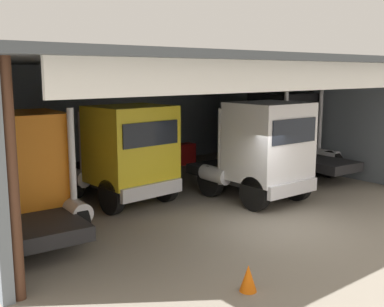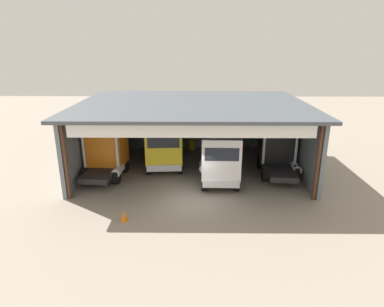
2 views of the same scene
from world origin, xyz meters
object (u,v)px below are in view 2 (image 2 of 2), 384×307
object	(u,v)px
tool_cart	(238,147)
traffic_cone	(124,216)
truck_white_center_left_bay	(220,159)
truck_orange_left_bay	(106,151)
truck_black_center_right_bay	(278,148)
oil_drum	(192,144)
truck_yellow_center_bay	(164,147)

from	to	relation	value
tool_cart	traffic_cone	xyz separation A→B (m)	(-7.24, -11.41, -0.22)
truck_white_center_left_bay	traffic_cone	world-z (taller)	truck_white_center_left_bay
truck_orange_left_bay	truck_black_center_right_bay	bearing A→B (deg)	6.64
truck_orange_left_bay	truck_white_center_left_bay	bearing A→B (deg)	-8.77
oil_drum	tool_cart	distance (m)	4.00
truck_black_center_right_bay	traffic_cone	world-z (taller)	truck_black_center_right_bay
truck_orange_left_bay	truck_black_center_right_bay	world-z (taller)	truck_black_center_right_bay
traffic_cone	truck_orange_left_bay	bearing A→B (deg)	111.22
tool_cart	traffic_cone	world-z (taller)	tool_cart
oil_drum	traffic_cone	size ratio (longest dim) A/B	1.61
truck_yellow_center_bay	tool_cart	xyz separation A→B (m)	(5.81, 4.15, -1.23)
truck_black_center_right_bay	oil_drum	xyz separation A→B (m)	(-6.06, 5.40, -1.36)
tool_cart	oil_drum	bearing A→B (deg)	167.88
truck_orange_left_bay	traffic_cone	bearing A→B (deg)	-65.10
truck_white_center_left_bay	truck_black_center_right_bay	world-z (taller)	truck_black_center_right_bay
truck_black_center_right_bay	tool_cart	bearing A→B (deg)	119.00
traffic_cone	truck_black_center_right_bay	bearing A→B (deg)	36.08
truck_yellow_center_bay	truck_black_center_right_bay	xyz separation A→B (m)	(7.97, -0.42, 0.08)
traffic_cone	truck_white_center_left_bay	bearing A→B (deg)	41.09
truck_yellow_center_bay	truck_orange_left_bay	bearing A→B (deg)	11.08
truck_orange_left_bay	tool_cart	bearing A→B (deg)	31.86
truck_orange_left_bay	oil_drum	size ratio (longest dim) A/B	4.97
truck_orange_left_bay	truck_white_center_left_bay	world-z (taller)	truck_orange_left_bay
truck_orange_left_bay	truck_black_center_right_bay	distance (m)	11.83
truck_white_center_left_bay	truck_black_center_right_bay	xyz separation A→B (m)	(4.18, 2.30, 0.03)
truck_orange_left_bay	truck_black_center_right_bay	size ratio (longest dim) A/B	0.92
truck_orange_left_bay	traffic_cone	distance (m)	6.85
truck_yellow_center_bay	truck_black_center_right_bay	world-z (taller)	truck_black_center_right_bay
tool_cart	traffic_cone	distance (m)	13.51
truck_black_center_right_bay	traffic_cone	distance (m)	11.72
truck_white_center_left_bay	truck_black_center_right_bay	bearing A→B (deg)	-150.03
tool_cart	traffic_cone	bearing A→B (deg)	-122.40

